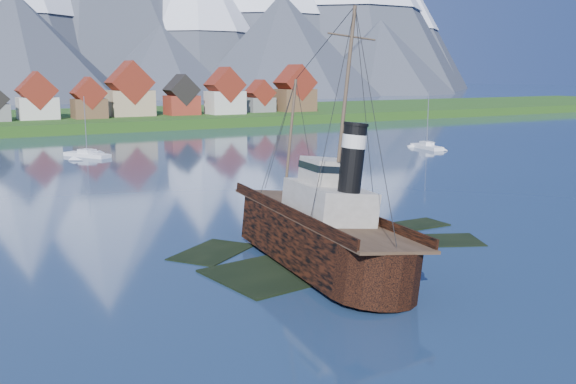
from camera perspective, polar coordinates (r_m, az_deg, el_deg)
ground at (r=59.45m, az=3.60°, el=-5.59°), size 1400.00×1400.00×0.00m
shoal at (r=62.21m, az=3.89°, el=-5.19°), size 31.71×21.24×1.14m
shore_bank at (r=220.63m, az=-21.36°, el=5.55°), size 600.00×80.00×3.20m
seawall at (r=183.22m, az=-19.60°, el=4.78°), size 600.00×2.50×2.00m
tugboat_wreck at (r=57.08m, az=1.62°, el=-3.24°), size 6.76×29.13×23.08m
sailboat_d at (r=144.82m, az=12.22°, el=3.90°), size 3.98×9.99×13.27m
sailboat_e at (r=133.99m, az=-17.42°, el=3.12°), size 7.71×10.70×12.52m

